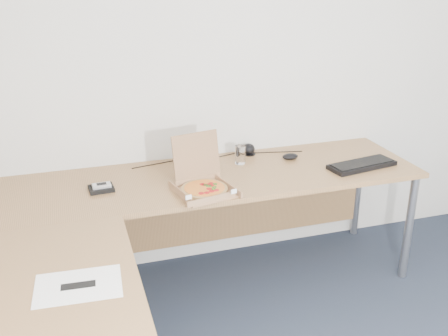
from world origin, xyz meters
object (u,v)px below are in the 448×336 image
object	(u,v)px
drinking_glass	(240,155)
wallet	(101,189)
pizza_box	(204,186)
desk	(170,221)
keyboard	(362,165)

from	to	relation	value
drinking_glass	wallet	bearing A→B (deg)	-169.49
pizza_box	desk	bearing A→B (deg)	-148.27
desk	pizza_box	xyz separation A→B (m)	(0.23, 0.22, 0.06)
desk	pizza_box	world-z (taller)	pizza_box
desk	keyboard	world-z (taller)	keyboard
drinking_glass	wallet	xyz separation A→B (m)	(-0.86, -0.16, -0.05)
keyboard	wallet	size ratio (longest dim) A/B	3.25
desk	pizza_box	bearing A→B (deg)	43.97
desk	drinking_glass	xyz separation A→B (m)	(0.56, 0.57, 0.09)
pizza_box	keyboard	world-z (taller)	pizza_box
pizza_box	drinking_glass	bearing A→B (deg)	34.03
pizza_box	wallet	bearing A→B (deg)	148.57
wallet	desk	bearing A→B (deg)	-58.18
drinking_glass	desk	bearing A→B (deg)	-134.66
pizza_box	wallet	size ratio (longest dim) A/B	2.49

